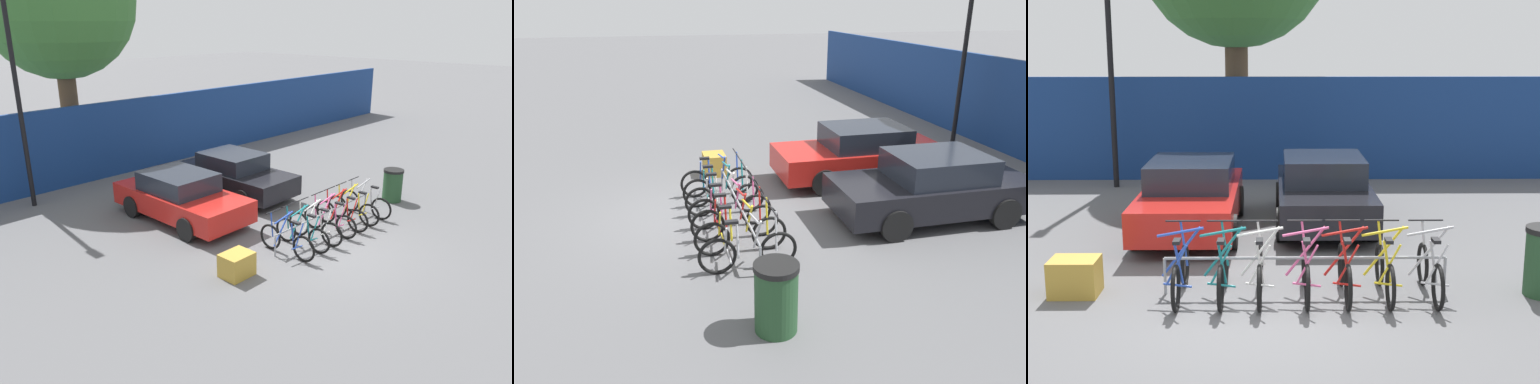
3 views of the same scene
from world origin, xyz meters
TOP-DOWN VIEW (x-y plane):
  - ground_plane at (0.00, 0.00)m, footprint 120.00×120.00m
  - hoarding_wall at (0.00, 9.50)m, footprint 36.00×0.16m
  - bike_rack at (0.79, 0.68)m, footprint 4.17×0.04m
  - bicycle_blue at (-1.02, 0.53)m, footprint 0.68×1.71m
  - bicycle_teal at (-0.41, 0.53)m, footprint 0.68×1.71m
  - bicycle_white at (0.13, 0.53)m, footprint 0.68×1.71m
  - bicycle_pink at (0.79, 0.53)m, footprint 0.68×1.71m
  - bicycle_red at (1.36, 0.53)m, footprint 0.68×1.71m
  - bicycle_yellow at (1.94, 0.53)m, footprint 0.68×1.71m
  - bicycle_silver at (2.60, 0.53)m, footprint 0.68×1.71m
  - car_red at (-1.28, 4.23)m, footprint 1.91×4.25m
  - car_black at (1.33, 4.69)m, footprint 1.91×4.13m
  - lamp_post at (-3.68, 8.50)m, footprint 0.24×0.44m
  - trash_bin at (4.30, 0.57)m, footprint 0.63×0.63m
  - cargo_crate at (-2.60, 0.67)m, footprint 0.70×0.56m
  - tree_behind_hoarding at (-0.73, 11.30)m, footprint 5.45×5.45m

SIDE VIEW (x-z plane):
  - ground_plane at x=0.00m, z-range 0.00..0.00m
  - cargo_crate at x=-2.60m, z-range 0.00..0.55m
  - bicycle_blue at x=-1.02m, z-range -0.15..0.90m
  - bicycle_teal at x=-0.41m, z-range -0.15..0.90m
  - bicycle_white at x=0.13m, z-range -0.15..0.90m
  - bicycle_pink at x=0.79m, z-range -0.15..0.90m
  - bicycle_red at x=1.36m, z-range -0.15..0.90m
  - bicycle_yellow at x=1.94m, z-range -0.15..0.90m
  - bicycle_silver at x=2.60m, z-range -0.15..0.90m
  - bike_rack at x=0.79m, z-range 0.21..0.78m
  - trash_bin at x=4.30m, z-range 0.00..1.03m
  - car_black at x=1.33m, z-range -0.01..1.39m
  - car_red at x=-1.28m, z-range -0.01..1.39m
  - hoarding_wall at x=0.00m, z-range 0.00..2.73m
  - lamp_post at x=-3.68m, z-range 0.36..7.10m
  - tree_behind_hoarding at x=-0.73m, z-range 1.67..10.53m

